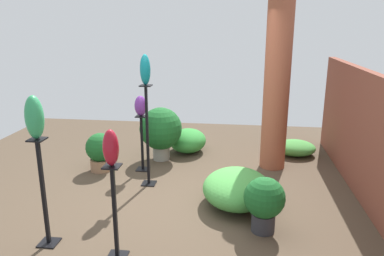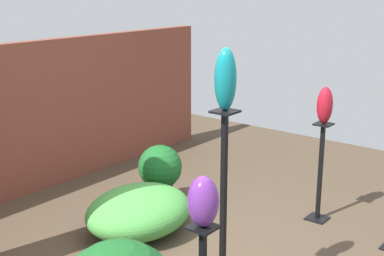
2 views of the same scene
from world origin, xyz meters
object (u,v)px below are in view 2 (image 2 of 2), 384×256
object	(u,v)px
art_vase_violet	(203,201)
potted_plant_back_center	(160,170)
art_vase_ruby	(325,105)
pedestal_ruby	(320,177)
art_vase_teal	(226,79)
pedestal_teal	(223,219)

from	to	relation	value
art_vase_violet	potted_plant_back_center	size ratio (longest dim) A/B	0.49
art_vase_ruby	potted_plant_back_center	bearing A→B (deg)	114.85
pedestal_ruby	art_vase_teal	size ratio (longest dim) A/B	2.36
potted_plant_back_center	art_vase_teal	bearing A→B (deg)	-124.63
art_vase_violet	potted_plant_back_center	xyz separation A→B (m)	(1.64, 1.83, -0.68)
pedestal_ruby	art_vase_teal	bearing A→B (deg)	-176.63
pedestal_ruby	art_vase_ruby	distance (m)	0.72
pedestal_ruby	art_vase_teal	world-z (taller)	art_vase_teal
pedestal_ruby	potted_plant_back_center	bearing A→B (deg)	114.85
pedestal_teal	potted_plant_back_center	distance (m)	1.97
pedestal_teal	pedestal_ruby	world-z (taller)	pedestal_teal
pedestal_ruby	art_vase_ruby	bearing A→B (deg)	0.00
pedestal_teal	art_vase_violet	world-z (taller)	pedestal_teal
pedestal_teal	art_vase_violet	bearing A→B (deg)	-156.78
art_vase_teal	potted_plant_back_center	xyz separation A→B (m)	(1.10, 1.60, -1.31)
pedestal_teal	potted_plant_back_center	world-z (taller)	pedestal_teal
pedestal_teal	potted_plant_back_center	bearing A→B (deg)	55.37
art_vase_violet	potted_plant_back_center	world-z (taller)	art_vase_violet
art_vase_teal	pedestal_ruby	bearing A→B (deg)	3.37
pedestal_ruby	potted_plant_back_center	xyz separation A→B (m)	(-0.69, 1.49, -0.08)
art_vase_teal	art_vase_ruby	size ratio (longest dim) A/B	1.18
pedestal_teal	art_vase_teal	bearing A→B (deg)	180.00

